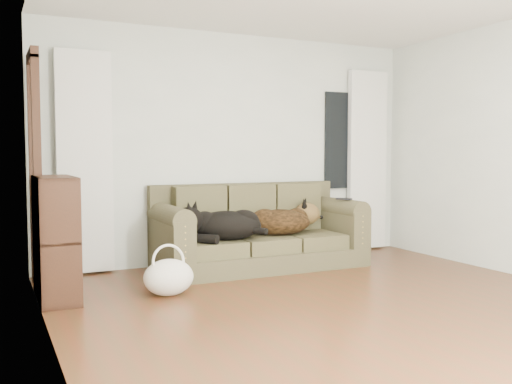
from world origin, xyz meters
name	(u,v)px	position (x,y,z in m)	size (l,w,h in m)	color
floor	(364,314)	(0.00, 0.00, 0.00)	(5.00, 5.00, 0.00)	#452B15
wall_back	(235,148)	(0.00, 2.50, 1.30)	(4.50, 0.04, 2.60)	silver
wall_left	(53,144)	(-2.25, 0.00, 1.30)	(0.04, 5.00, 2.60)	silver
curtain_left	(85,162)	(-1.70, 2.42, 1.15)	(0.55, 0.08, 2.25)	silver
curtain_right	(367,160)	(1.80, 2.42, 1.15)	(0.55, 0.08, 2.25)	silver
window_pane	(342,141)	(1.45, 2.47, 1.40)	(0.50, 0.03, 1.20)	black
door_casing	(35,174)	(-2.20, 2.05, 1.05)	(0.07, 0.60, 2.10)	black
sofa	(260,226)	(0.07, 1.98, 0.45)	(2.24, 0.97, 0.92)	#2B271B
dog_black_lab	(222,227)	(-0.42, 1.87, 0.48)	(0.73, 0.51, 0.31)	black
dog_shepherd	(283,222)	(0.33, 1.95, 0.49)	(0.71, 0.50, 0.31)	black
tv_remote	(344,199)	(1.02, 1.78, 0.73)	(0.05, 0.19, 0.02)	black
tote_bag	(169,277)	(-1.20, 1.21, 0.16)	(0.44, 0.34, 0.32)	silver
bookshelf	(56,240)	(-2.09, 1.54, 0.50)	(0.31, 0.84, 1.05)	black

